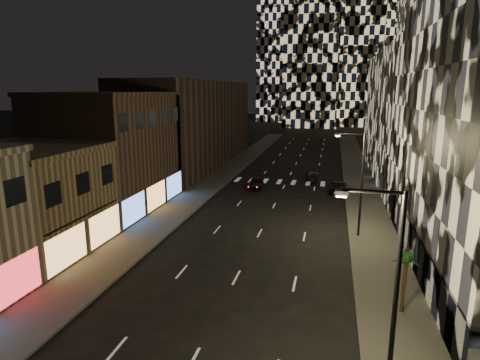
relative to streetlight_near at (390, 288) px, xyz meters
The scene contains 15 objects.
sidewalk_left 44.33m from the streetlight_near, 114.65° to the left, with size 4.00×120.00×0.15m, color #47443F.
sidewalk_right 40.38m from the streetlight_near, 87.64° to the left, with size 4.00×120.00×0.15m, color #47443F.
curb_left 43.50m from the streetlight_near, 112.12° to the left, with size 0.20×120.00×0.15m, color #4C4C47.
curb_right 40.35m from the streetlight_near, 90.65° to the left, with size 0.20×120.00×0.15m, color #4C4C47.
retail_tan 27.67m from the streetlight_near, 156.55° to the left, with size 10.00×10.00×8.00m, color #7E674C.
retail_brown 34.58m from the streetlight_near, 137.17° to the left, with size 10.00×15.00×12.00m, color #483529.
retail_filler_left 56.09m from the streetlight_near, 116.89° to the left, with size 10.00×40.00×14.00m, color #483529.
midrise_base 15.51m from the streetlight_near, 74.78° to the left, with size 0.60×25.00×3.00m, color #383838.
midrise_filler_right 48.56m from the streetlight_near, 76.08° to the left, with size 16.00×40.00×18.00m, color #232326.
streetlight_near is the anchor object (origin of this frame).
streetlight_far 20.00m from the streetlight_near, 90.00° to the left, with size 2.55×0.25×9.00m.
car_dark_midlane 37.74m from the streetlight_near, 108.45° to the left, with size 1.73×4.30×1.47m, color black.
car_dark_oncoming 42.56m from the streetlight_near, 96.72° to the left, with size 1.69×4.15×1.20m, color black.
car_dark_rightlane 35.94m from the streetlight_near, 92.18° to the left, with size 2.12×4.59×1.28m, color black.
palm_tree 8.30m from the streetlight_near, 75.59° to the left, with size 1.82×1.86×3.64m.
Camera 1 is at (5.97, -4.69, 12.63)m, focal length 30.00 mm.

